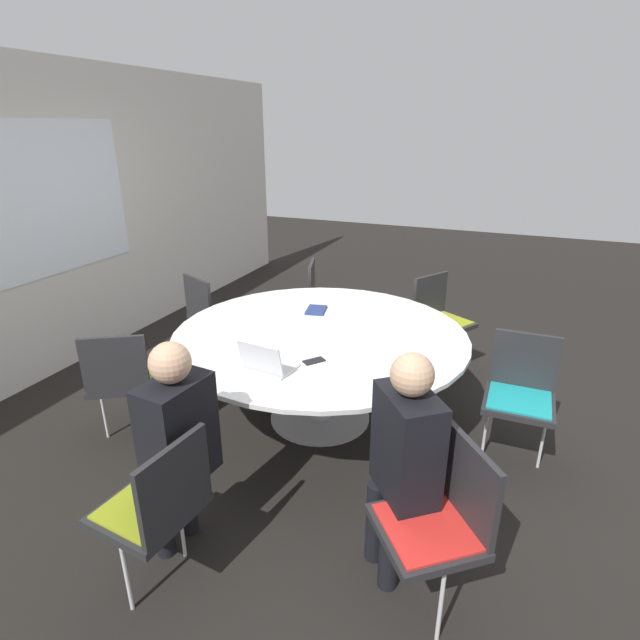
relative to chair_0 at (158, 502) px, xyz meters
name	(u,v)px	position (x,y,z in m)	size (l,w,h in m)	color
ground_plane	(320,417)	(1.71, -0.11, -0.53)	(16.00, 16.00, 0.00)	black
wall_back	(46,223)	(1.71, 2.48, 0.82)	(8.00, 0.07, 2.70)	silver
conference_table	(320,346)	(1.71, -0.11, 0.09)	(2.16, 2.16, 0.73)	#B7B7BC
chair_0	(158,502)	(0.00, 0.00, 0.00)	(0.48, 0.46, 0.88)	#262628
chair_1	(441,515)	(0.41, -1.23, 0.00)	(0.61, 0.60, 0.88)	#262628
chair_2	(521,388)	(1.77, -1.52, 0.00)	(0.42, 0.44, 0.88)	#262628
chair_3	(439,314)	(2.95, -0.79, 0.00)	(0.59, 0.59, 0.88)	#262628
chair_4	(324,296)	(3.03, 0.38, 0.00)	(0.55, 0.53, 0.88)	#262628
chair_5	(211,311)	(2.23, 1.20, 0.00)	(0.56, 0.57, 0.88)	#262628
chair_6	(122,376)	(0.91, 1.05, 0.00)	(0.59, 0.60, 0.88)	#262628
person_0	(177,435)	(0.25, 0.06, 0.19)	(0.38, 0.29, 1.23)	black
person_1	(403,451)	(0.55, -1.01, 0.19)	(0.42, 0.40, 1.23)	black
laptop	(267,364)	(1.02, -0.04, 0.25)	(0.28, 0.32, 0.21)	silver
spiral_notebook	(316,310)	(2.11, 0.09, 0.21)	(0.24, 0.19, 0.02)	navy
cell_phone	(314,361)	(1.25, -0.26, 0.20)	(0.15, 0.14, 0.01)	black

